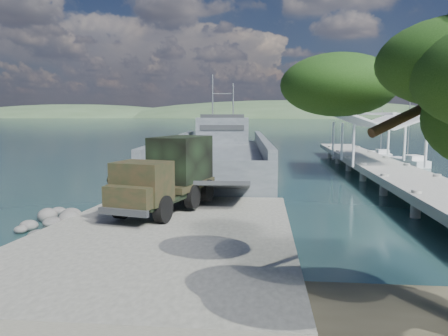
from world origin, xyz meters
The scene contains 10 objects.
ground centered at (0.00, 0.00, 0.00)m, with size 1400.00×1400.00×0.00m, color #1A4040.
boat_ramp centered at (0.00, -1.00, 0.25)m, with size 10.00×18.00×0.50m, color slate.
shoreline_rocks centered at (-6.20, 0.50, 0.00)m, with size 3.20×5.60×0.90m, color #5F5F5C, non-canonical shape.
distant_headlands centered at (50.00, 560.00, 0.00)m, with size 1000.00×240.00×48.00m, color #3D5736, non-canonical shape.
pier centered at (13.00, 18.77, 1.60)m, with size 6.40×44.00×6.10m.
landing_craft centered at (-0.62, 22.93, 0.86)m, with size 10.61×35.73×10.50m.
military_truck centered at (-0.76, 2.71, 2.23)m, with size 4.06×7.82×3.48m.
soldier centered at (-2.65, -0.29, 1.29)m, with size 0.58×0.38×1.59m, color black.
sailboat_near centered at (18.09, 26.82, 0.35)m, with size 3.04×5.58×6.53m.
sailboat_far centered at (17.45, 34.82, 0.32)m, with size 1.44×4.86×5.91m.
Camera 1 is at (3.96, -18.11, 5.14)m, focal length 35.00 mm.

